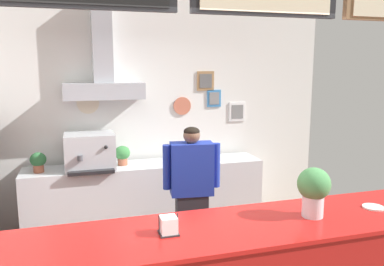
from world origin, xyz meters
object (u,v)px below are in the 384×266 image
(shop_worker, at_px, (192,195))
(condiment_plate, at_px, (373,207))
(espresso_machine, at_px, (90,151))
(potted_basil, at_px, (38,161))
(potted_sage, at_px, (122,154))
(basil_vase, at_px, (314,190))
(napkin_holder, at_px, (168,226))

(shop_worker, relative_size, condiment_plate, 9.27)
(espresso_machine, distance_m, potted_basil, 0.59)
(potted_sage, bearing_deg, potted_basil, -176.39)
(espresso_machine, height_order, basil_vase, basil_vase)
(espresso_machine, xyz_separation_m, condiment_plate, (2.07, -2.32, -0.09))
(potted_basil, bearing_deg, condiment_plate, -41.10)
(espresso_machine, distance_m, basil_vase, 2.78)
(espresso_machine, relative_size, condiment_plate, 3.56)
(potted_basil, bearing_deg, shop_worker, -32.97)
(shop_worker, bearing_deg, basil_vase, 119.72)
(potted_basil, xyz_separation_m, basil_vase, (2.09, -2.33, 0.19))
(potted_sage, distance_m, potted_basil, 0.97)
(condiment_plate, xyz_separation_m, basil_vase, (-0.56, -0.02, 0.20))
(basil_vase, distance_m, napkin_holder, 1.10)
(potted_basil, bearing_deg, napkin_holder, -66.70)
(shop_worker, relative_size, espresso_machine, 2.60)
(shop_worker, xyz_separation_m, potted_sage, (-0.58, 1.07, 0.23))
(potted_sage, bearing_deg, espresso_machine, -172.34)
(shop_worker, height_order, condiment_plate, shop_worker)
(shop_worker, xyz_separation_m, basil_vase, (0.54, -1.32, 0.41))
(condiment_plate, distance_m, napkin_holder, 1.65)
(potted_basil, relative_size, basil_vase, 0.63)
(condiment_plate, bearing_deg, napkin_holder, -179.60)
(basil_vase, xyz_separation_m, napkin_holder, (-1.09, 0.00, -0.15))
(potted_sage, xyz_separation_m, potted_basil, (-0.97, -0.06, -0.00))
(potted_sage, relative_size, condiment_plate, 1.49)
(espresso_machine, bearing_deg, potted_basil, -179.13)
(potted_sage, xyz_separation_m, condiment_plate, (1.68, -2.37, -0.01))
(potted_basil, height_order, napkin_holder, napkin_holder)
(espresso_machine, relative_size, napkin_holder, 4.22)
(potted_sage, relative_size, basil_vase, 0.65)
(napkin_holder, bearing_deg, condiment_plate, 0.40)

